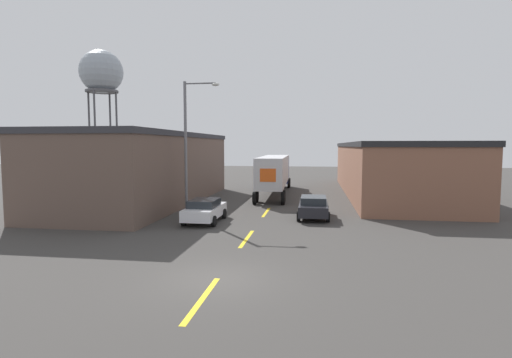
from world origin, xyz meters
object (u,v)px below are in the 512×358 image
semi_truck (275,171)px  parked_car_right_mid (313,206)px  water_tower (101,73)px  parked_car_left_far (205,210)px  street_lamp (189,139)px

semi_truck → parked_car_right_mid: semi_truck is taller
semi_truck → water_tower: water_tower is taller
parked_car_right_mid → water_tower: water_tower is taller
parked_car_left_far → water_tower: 41.93m
water_tower → street_lamp: 37.56m
parked_car_left_far → street_lamp: street_lamp is taller
semi_truck → water_tower: (-27.06, 15.78, 13.01)m
semi_truck → street_lamp: (-4.72, -12.67, 2.92)m
parked_car_right_mid → street_lamp: bearing=179.2°
parked_car_right_mid → street_lamp: 9.68m
semi_truck → water_tower: bearing=148.1°
water_tower → parked_car_left_far: bearing=-52.1°
parked_car_right_mid → street_lamp: street_lamp is taller
water_tower → street_lamp: size_ratio=2.03×
parked_car_left_far → parked_car_right_mid: bearing=19.8°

